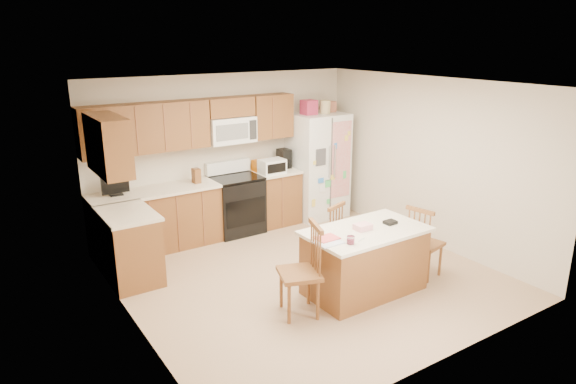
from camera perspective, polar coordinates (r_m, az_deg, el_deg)
ground at (r=6.91m, az=1.95°, el=-9.25°), size 4.50×4.50×0.00m
room_shell at (r=6.40m, az=2.08°, el=2.40°), size 4.60×4.60×2.52m
cabinetry at (r=7.62m, az=-11.91°, el=0.33°), size 3.36×1.56×2.15m
stove at (r=8.26m, az=-5.79°, el=-1.29°), size 0.76×0.65×1.13m
refrigerator at (r=8.89m, az=3.31°, el=3.08°), size 0.90×0.79×2.04m
island at (r=6.41m, az=8.50°, el=-7.50°), size 1.53×0.89×0.91m
windsor_chair_left at (r=5.82m, az=1.54°, el=-8.93°), size 0.57×0.58×1.07m
windsor_chair_back at (r=6.94m, az=4.33°, el=-5.11°), size 0.52×0.50×0.95m
windsor_chair_right at (r=6.94m, az=14.79°, el=-5.53°), size 0.48×0.49×0.97m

